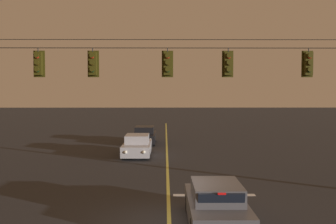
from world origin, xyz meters
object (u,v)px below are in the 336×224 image
Objects in this scene: traffic_light_right_inner at (228,64)px; traffic_light_centre at (167,64)px; traffic_light_rightmost at (309,64)px; car_oncoming_trailing at (144,135)px; traffic_light_left_inner at (93,64)px; traffic_light_leftmost at (38,64)px; car_oncoming_lead at (137,146)px; car_waiting_near_lane at (216,205)px.

traffic_light_centre is at bearing 180.00° from traffic_light_right_inner.
traffic_light_rightmost is 0.28× the size of car_oncoming_trailing.
traffic_light_left_inner and traffic_light_rightmost have the same top height.
traffic_light_rightmost is (11.38, 0.00, 0.00)m from traffic_light_leftmost.
car_oncoming_trailing is (0.17, 6.23, 0.00)m from car_oncoming_lead.
traffic_light_right_inner is at bearing -64.81° from car_oncoming_lead.
car_waiting_near_lane is at bearing -135.74° from traffic_light_rightmost.
traffic_light_right_inner is 1.00× the size of traffic_light_rightmost.
car_waiting_near_lane is 0.98× the size of car_oncoming_lead.
traffic_light_rightmost is (3.39, 0.00, 0.00)m from traffic_light_right_inner.
traffic_light_rightmost reaches higher than car_oncoming_lead.
car_oncoming_lead is (-7.90, 9.59, -4.80)m from traffic_light_rightmost.
car_oncoming_trailing is (-4.34, 15.83, -4.80)m from traffic_light_right_inner.
traffic_light_left_inner is at bearing 137.37° from car_waiting_near_lane.
car_waiting_near_lane and car_oncoming_trailing have the same top height.
traffic_light_centre reaches higher than car_waiting_near_lane.
traffic_light_right_inner is 3.39m from traffic_light_rightmost.
traffic_light_right_inner is (7.99, 0.00, 0.00)m from traffic_light_leftmost.
traffic_light_centre is 6.63m from car_waiting_near_lane.
car_oncoming_lead is at bearing 101.51° from traffic_light_centre.
car_oncoming_lead is at bearing 104.08° from car_waiting_near_lane.
traffic_light_leftmost is 11.28m from car_oncoming_lead.
traffic_light_left_inner is at bearing 180.00° from traffic_light_rightmost.
traffic_light_leftmost is 11.38m from traffic_light_rightmost.
car_oncoming_trailing is at bearing 77.03° from traffic_light_leftmost.
traffic_light_centre is 16.64m from car_oncoming_trailing.
car_oncoming_lead is (-3.49, 13.90, -0.00)m from car_waiting_near_lane.
traffic_light_right_inner is (5.70, 0.00, 0.00)m from traffic_light_left_inner.
traffic_light_left_inner is 7.97m from car_waiting_near_lane.
traffic_light_rightmost is 7.82m from car_waiting_near_lane.
traffic_light_left_inner is 9.09m from traffic_light_rightmost.
traffic_light_rightmost is 18.26m from car_oncoming_trailing.
car_waiting_near_lane is (-4.42, -4.30, -4.80)m from traffic_light_rightmost.
car_oncoming_trailing is at bearing 96.44° from traffic_light_centre.
traffic_light_leftmost and traffic_light_centre have the same top height.
car_waiting_near_lane is 14.33m from car_oncoming_lead.
traffic_light_leftmost is at bearing 180.00° from traffic_light_rightmost.
traffic_light_rightmost is at bearing 0.00° from traffic_light_centre.
traffic_light_centre is 5.95m from traffic_light_rightmost.
traffic_light_centre is 2.56m from traffic_light_right_inner.
car_waiting_near_lane is at bearing -42.63° from traffic_light_left_inner.
traffic_light_leftmost is at bearing -109.93° from car_oncoming_lead.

